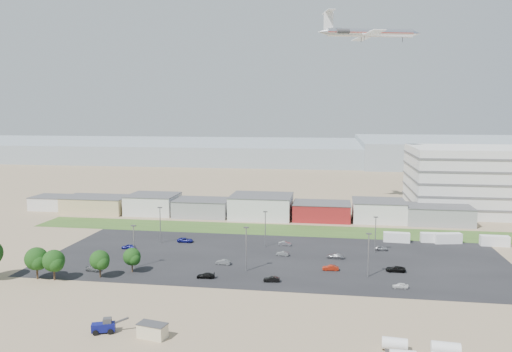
% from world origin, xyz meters
% --- Properties ---
extents(ground, '(700.00, 700.00, 0.00)m').
position_xyz_m(ground, '(0.00, 0.00, 0.00)').
color(ground, '#8C7A59').
rests_on(ground, ground).
extents(parking_lot, '(120.00, 50.00, 0.01)m').
position_xyz_m(parking_lot, '(5.00, 20.00, 0.01)').
color(parking_lot, black).
rests_on(parking_lot, ground).
extents(grass_strip, '(160.00, 16.00, 0.02)m').
position_xyz_m(grass_strip, '(0.00, 52.00, 0.01)').
color(grass_strip, '#35541F').
rests_on(grass_strip, ground).
extents(hills_backdrop, '(700.00, 200.00, 9.00)m').
position_xyz_m(hills_backdrop, '(40.00, 315.00, 4.50)').
color(hills_backdrop, gray).
rests_on(hills_backdrop, ground).
extents(building_row, '(170.00, 20.00, 8.00)m').
position_xyz_m(building_row, '(-17.00, 71.00, 4.00)').
color(building_row, silver).
rests_on(building_row, ground).
extents(portable_shed, '(5.46, 3.59, 2.53)m').
position_xyz_m(portable_shed, '(-10.04, -30.15, 1.27)').
color(portable_shed, beige).
rests_on(portable_shed, ground).
extents(telehandler, '(6.69, 4.13, 2.65)m').
position_xyz_m(telehandler, '(-19.14, -29.70, 1.32)').
color(telehandler, '#0A0E57').
rests_on(telehandler, ground).
extents(storage_tank_nw, '(4.17, 2.38, 2.40)m').
position_xyz_m(storage_tank_nw, '(30.12, -28.66, 1.20)').
color(storage_tank_nw, silver).
rests_on(storage_tank_nw, ground).
extents(storage_tank_ne, '(4.56, 2.56, 2.63)m').
position_xyz_m(storage_tank_ne, '(37.76, -29.47, 1.32)').
color(storage_tank_ne, silver).
rests_on(storage_tank_ne, ground).
extents(box_trailer_a, '(7.70, 2.84, 2.84)m').
position_xyz_m(box_trailer_a, '(38.76, 41.86, 1.42)').
color(box_trailer_a, silver).
rests_on(box_trailer_a, ground).
extents(box_trailer_b, '(7.43, 2.52, 2.76)m').
position_xyz_m(box_trailer_b, '(49.53, 43.32, 1.38)').
color(box_trailer_b, silver).
rests_on(box_trailer_b, ground).
extents(box_trailer_c, '(8.25, 4.09, 2.97)m').
position_xyz_m(box_trailer_c, '(53.45, 42.80, 1.48)').
color(box_trailer_c, silver).
rests_on(box_trailer_c, ground).
extents(box_trailer_d, '(7.92, 2.61, 2.95)m').
position_xyz_m(box_trailer_d, '(66.15, 41.77, 1.48)').
color(box_trailer_d, silver).
rests_on(box_trailer_d, ground).
extents(tree_left, '(5.61, 5.61, 8.42)m').
position_xyz_m(tree_left, '(-47.16, -5.23, 4.21)').
color(tree_left, black).
rests_on(tree_left, ground).
extents(tree_mid, '(5.34, 5.34, 8.02)m').
position_xyz_m(tree_mid, '(-42.80, -5.40, 4.01)').
color(tree_mid, black).
rests_on(tree_mid, ground).
extents(tree_right, '(4.88, 4.88, 7.31)m').
position_xyz_m(tree_right, '(-33.33, -1.98, 3.66)').
color(tree_right, black).
rests_on(tree_right, ground).
extents(tree_near, '(4.47, 4.47, 6.70)m').
position_xyz_m(tree_near, '(-27.49, 2.85, 3.35)').
color(tree_near, black).
rests_on(tree_near, ground).
extents(lightpole_front_l, '(1.25, 0.52, 10.63)m').
position_xyz_m(lightpole_front_l, '(-28.44, 6.57, 5.31)').
color(lightpole_front_l, slate).
rests_on(lightpole_front_l, ground).
extents(lightpole_front_m, '(1.27, 0.53, 10.84)m').
position_xyz_m(lightpole_front_m, '(-0.58, 8.09, 5.42)').
color(lightpole_front_m, slate).
rests_on(lightpole_front_m, ground).
extents(lightpole_front_r, '(1.22, 0.51, 10.39)m').
position_xyz_m(lightpole_front_r, '(28.26, 8.08, 5.20)').
color(lightpole_front_r, slate).
rests_on(lightpole_front_r, ground).
extents(lightpole_back_l, '(1.26, 0.53, 10.74)m').
position_xyz_m(lightpole_back_l, '(-30.03, 29.86, 5.37)').
color(lightpole_back_l, slate).
rests_on(lightpole_back_l, ground).
extents(lightpole_back_m, '(1.21, 0.50, 10.28)m').
position_xyz_m(lightpole_back_m, '(0.95, 30.77, 5.14)').
color(lightpole_back_m, slate).
rests_on(lightpole_back_m, ground).
extents(lightpole_back_r, '(1.18, 0.49, 10.05)m').
position_xyz_m(lightpole_back_r, '(31.51, 29.10, 5.02)').
color(lightpole_back_r, slate).
rests_on(lightpole_back_r, ground).
extents(airliner, '(46.51, 37.20, 12.06)m').
position_xyz_m(airliner, '(32.67, 93.31, 68.61)').
color(airliner, silver).
extents(parked_car_0, '(4.76, 2.22, 1.32)m').
position_xyz_m(parked_car_0, '(35.10, 12.99, 0.66)').
color(parked_car_0, black).
rests_on(parked_car_0, ground).
extents(parked_car_1, '(4.02, 1.61, 1.30)m').
position_xyz_m(parked_car_1, '(19.61, 11.55, 0.65)').
color(parked_car_1, maroon).
rests_on(parked_car_1, ground).
extents(parked_car_2, '(3.41, 1.38, 1.16)m').
position_xyz_m(parked_car_2, '(34.78, 1.35, 0.58)').
color(parked_car_2, silver).
rests_on(parked_car_2, ground).
extents(parked_car_3, '(4.34, 2.00, 1.23)m').
position_xyz_m(parked_car_3, '(-8.95, 1.33, 0.61)').
color(parked_car_3, black).
rests_on(parked_car_3, ground).
extents(parked_car_4, '(3.95, 1.72, 1.26)m').
position_xyz_m(parked_car_4, '(-7.20, 12.19, 0.63)').
color(parked_car_4, '#595B5E').
rests_on(parked_car_4, ground).
extents(parked_car_5, '(3.91, 1.81, 1.30)m').
position_xyz_m(parked_car_5, '(-36.88, 22.41, 0.65)').
color(parked_car_5, navy).
rests_on(parked_car_5, ground).
extents(parked_car_7, '(3.58, 1.66, 1.14)m').
position_xyz_m(parked_car_7, '(6.82, 22.37, 0.57)').
color(parked_car_7, '#595B5E').
rests_on(parked_car_7, ground).
extents(parked_car_8, '(3.80, 1.76, 1.26)m').
position_xyz_m(parked_car_8, '(33.39, 31.74, 0.63)').
color(parked_car_8, '#A5A5AA').
rests_on(parked_car_8, ground).
extents(parked_car_9, '(4.75, 2.20, 1.32)m').
position_xyz_m(parked_car_9, '(-23.10, 31.86, 0.66)').
color(parked_car_9, navy).
rests_on(parked_car_9, ground).
extents(parked_car_10, '(4.16, 2.11, 1.16)m').
position_xyz_m(parked_car_10, '(-37.01, 2.08, 0.58)').
color(parked_car_10, '#595B5E').
rests_on(parked_car_10, ground).
extents(parked_car_11, '(3.73, 1.49, 1.21)m').
position_xyz_m(parked_car_11, '(6.41, 32.62, 0.60)').
color(parked_car_11, '#A5A5AA').
rests_on(parked_car_11, ground).
extents(parked_car_12, '(4.66, 2.34, 1.30)m').
position_xyz_m(parked_car_12, '(20.71, 21.92, 0.65)').
color(parked_car_12, '#A5A5AA').
rests_on(parked_car_12, ground).
extents(parked_car_13, '(3.85, 1.66, 1.23)m').
position_xyz_m(parked_car_13, '(6.47, 1.10, 0.62)').
color(parked_car_13, black).
rests_on(parked_car_13, ground).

